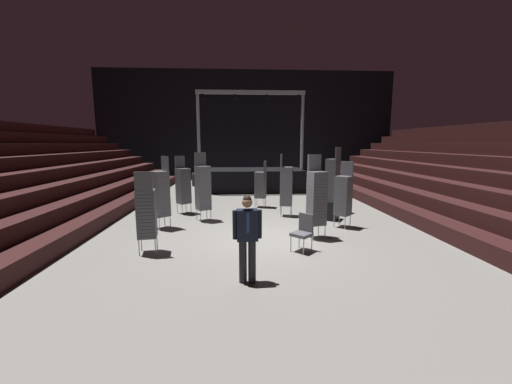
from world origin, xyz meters
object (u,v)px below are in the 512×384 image
at_px(chair_stack_mid_right, 161,193).
at_px(loose_chair_near_man, 303,230).
at_px(equipment_road_case, 325,210).
at_px(chair_stack_aisle_left, 146,213).
at_px(chair_stack_rear_right, 203,187).
at_px(chair_stack_front_left, 183,185).
at_px(chair_stack_rear_left, 261,184).
at_px(man_with_tie, 247,234).
at_px(chair_stack_rear_centre, 286,186).
at_px(chair_stack_mid_centre, 343,195).
at_px(stage_riser, 250,178).
at_px(crew_worker_near_stage, 198,184).
at_px(chair_stack_mid_left, 333,180).
at_px(chair_stack_front_right, 317,197).

height_order(chair_stack_mid_right, loose_chair_near_man, chair_stack_mid_right).
bearing_deg(equipment_road_case, chair_stack_aisle_left, -149.37).
relative_size(chair_stack_rear_right, chair_stack_aisle_left, 1.17).
xyz_separation_m(chair_stack_front_left, chair_stack_mid_right, (-0.33, -2.11, 0.04)).
bearing_deg(chair_stack_rear_left, man_with_tie, -170.61).
xyz_separation_m(man_with_tie, chair_stack_rear_centre, (1.61, 5.52, 0.17)).
relative_size(chair_stack_mid_right, chair_stack_mid_centre, 1.08).
xyz_separation_m(stage_riser, chair_stack_front_left, (-2.80, -5.82, 0.42)).
xyz_separation_m(chair_stack_mid_right, crew_worker_near_stage, (0.69, 3.74, -0.20)).
bearing_deg(stage_riser, equipment_road_case, -70.76).
relative_size(chair_stack_front_left, chair_stack_mid_left, 0.87).
bearing_deg(crew_worker_near_stage, chair_stack_front_left, 46.51).
height_order(man_with_tie, chair_stack_mid_centre, chair_stack_mid_centre).
xyz_separation_m(chair_stack_front_left, chair_stack_mid_left, (5.82, -0.04, 0.17)).
height_order(chair_stack_mid_left, loose_chair_near_man, chair_stack_mid_left).
distance_m(chair_stack_rear_centre, equipment_road_case, 1.67).
xyz_separation_m(man_with_tie, chair_stack_mid_centre, (3.20, 3.86, 0.08)).
bearing_deg(crew_worker_near_stage, man_with_tie, 72.84).
bearing_deg(chair_stack_mid_right, crew_worker_near_stage, -50.92).
relative_size(stage_riser, chair_stack_mid_right, 2.59).
relative_size(chair_stack_mid_left, crew_worker_near_stage, 1.51).
bearing_deg(chair_stack_front_right, equipment_road_case, -126.75).
bearing_deg(chair_stack_front_right, chair_stack_front_left, -52.49).
bearing_deg(man_with_tie, chair_stack_front_right, -130.54).
bearing_deg(chair_stack_rear_right, stage_riser, -132.99).
height_order(stage_riser, chair_stack_aisle_left, stage_riser).
relative_size(crew_worker_near_stage, loose_chair_near_man, 1.79).
distance_m(chair_stack_mid_left, chair_stack_aisle_left, 7.37).
bearing_deg(chair_stack_mid_centre, chair_stack_front_left, 21.52).
xyz_separation_m(chair_stack_front_right, chair_stack_mid_right, (-4.67, 1.29, -0.04)).
height_order(man_with_tie, chair_stack_front_left, chair_stack_front_left).
bearing_deg(chair_stack_mid_centre, equipment_road_case, -33.50).
distance_m(chair_stack_front_right, loose_chair_near_man, 1.36).
xyz_separation_m(chair_stack_mid_right, chair_stack_aisle_left, (0.19, -2.26, -0.13)).
distance_m(chair_stack_front_left, chair_stack_mid_right, 2.13).
distance_m(chair_stack_front_left, chair_stack_rear_centre, 3.94).
distance_m(chair_stack_rear_right, equipment_road_case, 4.44).
bearing_deg(chair_stack_rear_left, chair_stack_front_right, -148.36).
relative_size(chair_stack_rear_left, equipment_road_case, 2.18).
xyz_separation_m(stage_riser, chair_stack_mid_left, (3.02, -5.86, 0.59)).
xyz_separation_m(chair_stack_mid_left, crew_worker_near_stage, (-5.46, 1.67, -0.32)).
bearing_deg(chair_stack_rear_right, chair_stack_rear_left, -162.36).
xyz_separation_m(man_with_tie, chair_stack_front_right, (2.05, 2.76, 0.21)).
bearing_deg(man_with_tie, chair_stack_mid_right, -61.05).
distance_m(chair_stack_front_right, chair_stack_rear_left, 4.60).
xyz_separation_m(chair_stack_mid_centre, equipment_road_case, (-0.24, 1.12, -0.73)).
bearing_deg(chair_stack_rear_left, loose_chair_near_man, -157.25).
xyz_separation_m(man_with_tie, loose_chair_near_man, (1.46, 1.73, -0.45)).
height_order(chair_stack_rear_right, loose_chair_near_man, chair_stack_rear_right).
relative_size(chair_stack_mid_right, chair_stack_rear_left, 1.17).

